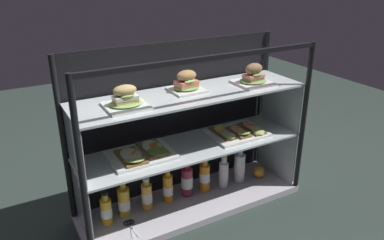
{
  "coord_description": "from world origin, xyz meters",
  "views": [
    {
      "loc": [
        -0.92,
        -1.64,
        1.34
      ],
      "look_at": [
        0.0,
        0.0,
        0.56
      ],
      "focal_mm": 35.06,
      "sensor_mm": 36.0,
      "label": 1
    }
  ],
  "objects_px": {
    "plated_roll_sandwich_mid_left": "(253,77)",
    "open_sandwich_tray_far_right": "(238,132)",
    "juice_bottle_tucked_behind": "(224,173)",
    "plated_roll_sandwich_far_left": "(126,100)",
    "juice_bottle_front_middle": "(106,210)",
    "juice_bottle_front_left_end": "(147,196)",
    "juice_bottle_back_left": "(168,188)",
    "kitchen_scissors": "(130,224)",
    "juice_bottle_back_center": "(205,176)",
    "plated_roll_sandwich_near_right_corner": "(186,83)",
    "open_sandwich_tray_mid_right": "(142,154)",
    "juice_bottle_near_post": "(239,166)",
    "juice_bottle_back_right": "(187,181)",
    "juice_bottle_front_fourth": "(124,201)",
    "orange_fruit_beside_bottles": "(259,172)"
  },
  "relations": [
    {
      "from": "plated_roll_sandwich_mid_left",
      "to": "juice_bottle_tucked_behind",
      "type": "bearing_deg",
      "value": 156.05
    },
    {
      "from": "open_sandwich_tray_mid_right",
      "to": "juice_bottle_front_fourth",
      "type": "height_order",
      "value": "open_sandwich_tray_mid_right"
    },
    {
      "from": "open_sandwich_tray_far_right",
      "to": "juice_bottle_front_middle",
      "type": "bearing_deg",
      "value": 176.96
    },
    {
      "from": "plated_roll_sandwich_far_left",
      "to": "juice_bottle_tucked_behind",
      "type": "relative_size",
      "value": 0.87
    },
    {
      "from": "plated_roll_sandwich_far_left",
      "to": "plated_roll_sandwich_mid_left",
      "type": "bearing_deg",
      "value": 0.2
    },
    {
      "from": "open_sandwich_tray_far_right",
      "to": "juice_bottle_back_right",
      "type": "distance_m",
      "value": 0.43
    },
    {
      "from": "plated_roll_sandwich_near_right_corner",
      "to": "open_sandwich_tray_mid_right",
      "type": "xyz_separation_m",
      "value": [
        -0.29,
        -0.04,
        -0.33
      ]
    },
    {
      "from": "plated_roll_sandwich_mid_left",
      "to": "juice_bottle_tucked_behind",
      "type": "relative_size",
      "value": 0.88
    },
    {
      "from": "juice_bottle_front_middle",
      "to": "juice_bottle_front_left_end",
      "type": "xyz_separation_m",
      "value": [
        0.24,
        0.02,
        0.0
      ]
    },
    {
      "from": "open_sandwich_tray_far_right",
      "to": "juice_bottle_back_center",
      "type": "bearing_deg",
      "value": 162.08
    },
    {
      "from": "juice_bottle_front_fourth",
      "to": "juice_bottle_tucked_behind",
      "type": "distance_m",
      "value": 0.64
    },
    {
      "from": "juice_bottle_front_middle",
      "to": "plated_roll_sandwich_far_left",
      "type": "bearing_deg",
      "value": -26.53
    },
    {
      "from": "juice_bottle_front_left_end",
      "to": "juice_bottle_tucked_behind",
      "type": "relative_size",
      "value": 0.86
    },
    {
      "from": "juice_bottle_front_middle",
      "to": "juice_bottle_back_right",
      "type": "xyz_separation_m",
      "value": [
        0.51,
        0.03,
        0.01
      ]
    },
    {
      "from": "juice_bottle_front_middle",
      "to": "juice_bottle_near_post",
      "type": "xyz_separation_m",
      "value": [
        0.88,
        0.01,
        0.02
      ]
    },
    {
      "from": "juice_bottle_front_fourth",
      "to": "juice_bottle_front_left_end",
      "type": "bearing_deg",
      "value": -4.41
    },
    {
      "from": "plated_roll_sandwich_near_right_corner",
      "to": "orange_fruit_beside_bottles",
      "type": "xyz_separation_m",
      "value": [
        0.52,
        -0.04,
        -0.68
      ]
    },
    {
      "from": "plated_roll_sandwich_far_left",
      "to": "open_sandwich_tray_mid_right",
      "type": "xyz_separation_m",
      "value": [
        0.08,
        0.04,
        -0.33
      ]
    },
    {
      "from": "juice_bottle_front_left_end",
      "to": "juice_bottle_near_post",
      "type": "xyz_separation_m",
      "value": [
        0.64,
        -0.01,
        0.02
      ]
    },
    {
      "from": "juice_bottle_front_middle",
      "to": "kitchen_scissors",
      "type": "height_order",
      "value": "juice_bottle_front_middle"
    },
    {
      "from": "open_sandwich_tray_far_right",
      "to": "juice_bottle_tucked_behind",
      "type": "xyz_separation_m",
      "value": [
        -0.06,
        0.04,
        -0.29
      ]
    },
    {
      "from": "open_sandwich_tray_mid_right",
      "to": "juice_bottle_back_left",
      "type": "xyz_separation_m",
      "value": [
        0.17,
        0.05,
        -0.29
      ]
    },
    {
      "from": "juice_bottle_front_middle",
      "to": "juice_bottle_back_right",
      "type": "height_order",
      "value": "juice_bottle_back_right"
    },
    {
      "from": "plated_roll_sandwich_near_right_corner",
      "to": "juice_bottle_front_middle",
      "type": "relative_size",
      "value": 0.89
    },
    {
      "from": "juice_bottle_back_right",
      "to": "open_sandwich_tray_mid_right",
      "type": "bearing_deg",
      "value": -170.16
    },
    {
      "from": "juice_bottle_front_fourth",
      "to": "plated_roll_sandwich_far_left",
      "type": "bearing_deg",
      "value": -77.8
    },
    {
      "from": "kitchen_scissors",
      "to": "open_sandwich_tray_far_right",
      "type": "bearing_deg",
      "value": 2.68
    },
    {
      "from": "plated_roll_sandwich_mid_left",
      "to": "juice_bottle_near_post",
      "type": "distance_m",
      "value": 0.61
    },
    {
      "from": "plated_roll_sandwich_far_left",
      "to": "juice_bottle_front_middle",
      "type": "relative_size",
      "value": 1.02
    },
    {
      "from": "plated_roll_sandwich_far_left",
      "to": "open_sandwich_tray_far_right",
      "type": "relative_size",
      "value": 0.59
    },
    {
      "from": "juice_bottle_near_post",
      "to": "juice_bottle_back_right",
      "type": "bearing_deg",
      "value": 176.9
    },
    {
      "from": "plated_roll_sandwich_far_left",
      "to": "juice_bottle_back_right",
      "type": "relative_size",
      "value": 0.83
    },
    {
      "from": "open_sandwich_tray_far_right",
      "to": "juice_bottle_front_left_end",
      "type": "distance_m",
      "value": 0.65
    },
    {
      "from": "juice_bottle_tucked_behind",
      "to": "juice_bottle_near_post",
      "type": "bearing_deg",
      "value": 4.21
    },
    {
      "from": "open_sandwich_tray_mid_right",
      "to": "juice_bottle_back_center",
      "type": "distance_m",
      "value": 0.5
    },
    {
      "from": "juice_bottle_tucked_behind",
      "to": "kitchen_scissors",
      "type": "height_order",
      "value": "juice_bottle_tucked_behind"
    },
    {
      "from": "juice_bottle_near_post",
      "to": "juice_bottle_back_center",
      "type": "bearing_deg",
      "value": 177.72
    },
    {
      "from": "juice_bottle_front_left_end",
      "to": "juice_bottle_back_center",
      "type": "xyz_separation_m",
      "value": [
        0.38,
        0.0,
        0.02
      ]
    },
    {
      "from": "juice_bottle_front_left_end",
      "to": "juice_bottle_back_center",
      "type": "height_order",
      "value": "juice_bottle_back_center"
    },
    {
      "from": "juice_bottle_back_right",
      "to": "juice_bottle_front_fourth",
      "type": "bearing_deg",
      "value": -179.97
    },
    {
      "from": "juice_bottle_front_left_end",
      "to": "juice_bottle_tucked_behind",
      "type": "distance_m",
      "value": 0.51
    },
    {
      "from": "open_sandwich_tray_mid_right",
      "to": "juice_bottle_tucked_behind",
      "type": "bearing_deg",
      "value": 2.3
    },
    {
      "from": "juice_bottle_back_left",
      "to": "plated_roll_sandwich_mid_left",
      "type": "bearing_deg",
      "value": -9.58
    },
    {
      "from": "juice_bottle_tucked_behind",
      "to": "open_sandwich_tray_mid_right",
      "type": "bearing_deg",
      "value": -177.7
    },
    {
      "from": "open_sandwich_tray_mid_right",
      "to": "juice_bottle_near_post",
      "type": "height_order",
      "value": "open_sandwich_tray_mid_right"
    },
    {
      "from": "open_sandwich_tray_far_right",
      "to": "juice_bottle_front_left_end",
      "type": "relative_size",
      "value": 1.74
    },
    {
      "from": "plated_roll_sandwich_far_left",
      "to": "juice_bottle_front_left_end",
      "type": "relative_size",
      "value": 1.02
    },
    {
      "from": "juice_bottle_back_left",
      "to": "kitchen_scissors",
      "type": "distance_m",
      "value": 0.31
    },
    {
      "from": "open_sandwich_tray_far_right",
      "to": "juice_bottle_front_middle",
      "type": "xyz_separation_m",
      "value": [
        -0.82,
        0.04,
        -0.3
      ]
    },
    {
      "from": "plated_roll_sandwich_mid_left",
      "to": "open_sandwich_tray_far_right",
      "type": "xyz_separation_m",
      "value": [
        -0.07,
        0.02,
        -0.33
      ]
    }
  ]
}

